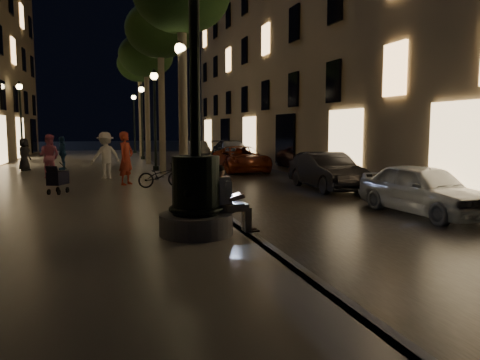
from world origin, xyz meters
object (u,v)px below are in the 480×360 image
object	(u,v)px
tree_far	(140,65)
car_second	(327,171)
seated_man_laptop	(227,197)
bicycle	(161,175)
tree_second	(160,31)
pedestrian_red	(126,158)
car_rear	(232,152)
pedestrian_pink	(49,156)
stroller	(58,178)
lamp_left_c	(20,111)
car_front	(424,189)
fountain_lamppost	(196,182)
lamp_curb_b	(155,106)
car_fifth	(198,150)
pedestrian_white	(106,155)
pedestrian_dark	(24,154)
lamp_curb_d	(134,115)
car_third	(241,159)
lamp_curb_c	(142,112)
pedestrian_blue	(62,153)
lamp_curb_a	(181,95)
tree_third	(146,56)

from	to	relation	value
tree_far	car_second	size ratio (longest dim) A/B	1.84
seated_man_laptop	bicycle	distance (m)	7.38
tree_second	car_second	size ratio (longest dim) A/B	1.82
car_second	pedestrian_red	size ratio (longest dim) A/B	2.15
car_rear	pedestrian_pink	size ratio (longest dim) A/B	2.75
car_second	stroller	bearing A→B (deg)	-179.14
tree_second	pedestrian_red	distance (m)	6.52
lamp_left_c	car_front	distance (m)	24.24
fountain_lamppost	lamp_curb_b	world-z (taller)	fountain_lamppost
car_front	car_fifth	world-z (taller)	car_front
pedestrian_white	bicycle	bearing A→B (deg)	95.33
fountain_lamppost	car_second	distance (m)	8.96
lamp_left_c	seated_man_laptop	bearing A→B (deg)	-72.32
tree_second	lamp_left_c	xyz separation A→B (m)	(-7.20, 10.00, -3.10)
lamp_curb_b	pedestrian_white	bearing A→B (deg)	-125.16
pedestrian_white	pedestrian_dark	bearing A→B (deg)	-74.74
car_fifth	car_second	bearing A→B (deg)	-84.39
fountain_lamppost	pedestrian_pink	bearing A→B (deg)	108.14
tree_far	pedestrian_white	bearing A→B (deg)	-100.22
lamp_curb_b	lamp_curb_d	size ratio (longest dim) A/B	1.00
tree_second	tree_far	bearing A→B (deg)	90.10
car_third	bicycle	xyz separation A→B (m)	(-4.83, -6.79, -0.04)
car_front	lamp_curb_c	bearing A→B (deg)	99.81
tree_second	pedestrian_red	bearing A→B (deg)	-115.78
pedestrian_blue	bicycle	size ratio (longest dim) A/B	1.05
fountain_lamppost	tree_far	xyz separation A→B (m)	(0.78, 24.00, 5.22)
lamp_curb_c	stroller	xyz separation A→B (m)	(-3.76, -15.38, -2.55)
lamp_curb_c	car_third	xyz separation A→B (m)	(4.30, -7.85, -2.58)
lamp_curb_c	car_rear	size ratio (longest dim) A/B	0.99
tree_second	lamp_curb_c	distance (m)	10.47
lamp_curb_b	car_rear	bearing A→B (deg)	49.31
pedestrian_red	car_second	bearing A→B (deg)	-68.24
lamp_curb_a	pedestrian_dark	world-z (taller)	lamp_curb_a
pedestrian_white	lamp_curb_d	bearing A→B (deg)	-119.62
car_second	car_fifth	xyz separation A→B (m)	(-1.03, 18.96, -0.05)
lamp_curb_d	car_second	size ratio (longest dim) A/B	1.18
lamp_curb_b	lamp_left_c	size ratio (longest dim) A/B	1.00
tree_third	stroller	size ratio (longest dim) A/B	7.43
pedestrian_red	pedestrian_blue	bearing A→B (deg)	57.63
car_rear	pedestrian_dark	xyz separation A→B (m)	(-11.51, -4.95, 0.27)
tree_third	car_third	bearing A→B (deg)	-41.84
pedestrian_red	pedestrian_dark	bearing A→B (deg)	68.74
lamp_curb_a	pedestrian_blue	distance (m)	10.65
lamp_curb_d	car_second	distance (m)	24.13
lamp_curb_b	bicycle	bearing A→B (deg)	-94.52
pedestrian_red	pedestrian_dark	distance (m)	8.27
lamp_curb_c	lamp_left_c	size ratio (longest dim) A/B	1.00
car_fifth	pedestrian_white	distance (m)	16.27
pedestrian_red	lamp_curb_b	bearing A→B (deg)	20.38
stroller	pedestrian_red	bearing A→B (deg)	63.63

